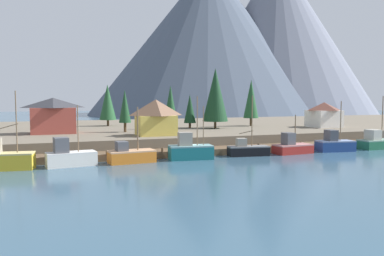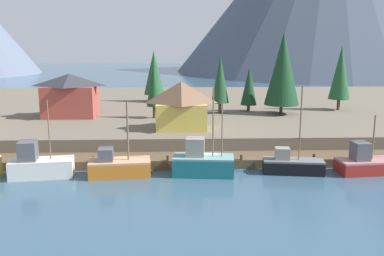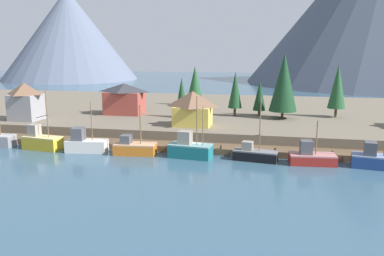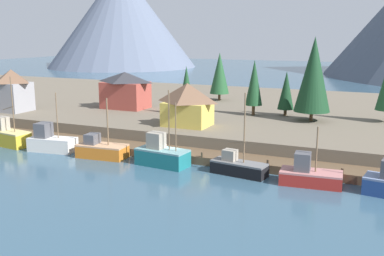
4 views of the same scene
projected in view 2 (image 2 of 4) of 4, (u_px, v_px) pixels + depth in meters
The scene contains 16 objects.
ground_plane at pixel (196, 134), 66.48m from camera, with size 400.00×400.00×1.00m, color #335166.
dock at pixel (204, 160), 48.65m from camera, with size 80.00×4.00×1.60m.
shoreline_bank at pixel (193, 111), 77.88m from camera, with size 400.00×56.00×2.50m, color #665B4C.
fishing_boat_white at pixel (39, 165), 44.03m from camera, with size 6.56×3.48×7.94m.
fishing_boat_orange at pixel (119, 166), 44.45m from camera, with size 6.48×3.38×7.66m.
fishing_boat_teal at pixel (202, 163), 44.71m from camera, with size 6.51×3.45×9.13m.
fishing_boat_black at pixel (292, 165), 45.36m from camera, with size 6.50×3.06×9.25m.
fishing_boat_red at pixel (366, 163), 45.41m from camera, with size 6.49×3.38×6.21m.
house_red at pixel (70, 95), 64.16m from camera, with size 7.98×5.52×6.41m.
house_yellow at pixel (181, 105), 55.30m from camera, with size 6.71×5.07×6.13m.
conifer_near_left at pixel (220, 80), 66.96m from camera, with size 2.77×2.77×8.93m.
conifer_near_right at pixel (341, 72), 69.85m from camera, with size 3.44×3.44×10.55m.
conifer_mid_left at pixel (283, 69), 65.70m from camera, with size 5.35×5.35×12.60m.
conifer_mid_right at pixel (154, 86), 62.73m from camera, with size 2.26×2.26×7.92m.
conifer_back_left at pixel (154, 73), 79.63m from camera, with size 3.79×3.79×9.42m.
conifer_back_right at pixel (249, 86), 69.07m from camera, with size 2.60×2.60×7.15m.
Camera 2 is at (-3.11, -44.87, 13.79)m, focal length 40.35 mm.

